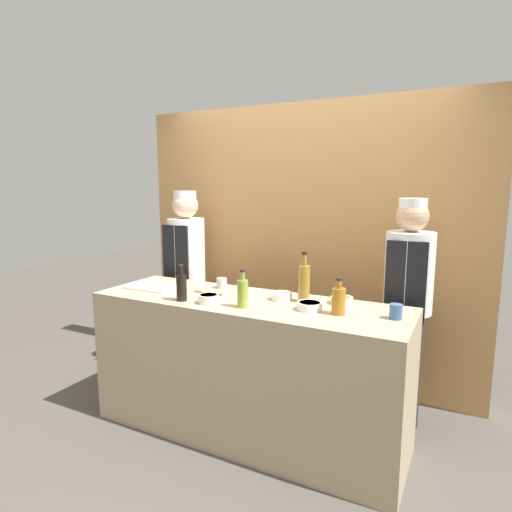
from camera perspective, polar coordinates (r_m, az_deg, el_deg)
ground_plane at (r=3.27m, az=-1.17°, el=-22.32°), size 14.00×14.00×0.00m
cabinet_wall at (r=3.78m, az=6.38°, el=1.42°), size 3.05×0.18×2.40m
counter at (r=3.05m, az=-1.20°, el=-14.62°), size 2.15×0.68×0.96m
sauce_bowl_orange at (r=2.82m, az=-6.33°, el=-5.63°), size 0.14×0.14×0.06m
sauce_bowl_yellow at (r=2.89m, az=3.43°, el=-5.30°), size 0.14×0.14×0.05m
sauce_bowl_brown at (r=2.67m, az=7.16°, el=-6.58°), size 0.16×0.16×0.05m
sauce_bowl_green at (r=2.85m, az=11.36°, el=-5.75°), size 0.14×0.14×0.04m
cutting_board at (r=3.30m, az=-13.53°, el=-4.03°), size 0.38×0.25×0.02m
bottle_amber at (r=2.60m, az=10.95°, el=-5.81°), size 0.08×0.08×0.22m
bottle_soy at (r=2.89m, az=-9.91°, el=-4.04°), size 0.07×0.07×0.24m
bottle_oil at (r=2.69m, az=-1.80°, el=-4.91°), size 0.07×0.07×0.24m
bottle_vinegar at (r=2.83m, az=6.43°, el=-3.50°), size 0.08×0.08×0.34m
cup_steel at (r=3.21m, az=-4.60°, el=-3.62°), size 0.08×0.08×0.08m
cup_blue at (r=2.60m, az=18.14°, el=-7.06°), size 0.07×0.07×0.09m
wooden_spoon at (r=3.04m, az=-5.83°, el=-4.90°), size 0.24×0.04×0.02m
chef_left at (r=3.89m, az=-9.22°, el=-2.53°), size 0.33×0.33×1.67m
chef_right at (r=3.19m, az=19.51°, el=-6.10°), size 0.33×0.33×1.64m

